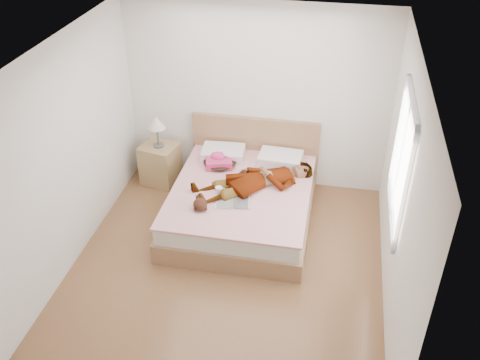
{
  "coord_description": "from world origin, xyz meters",
  "views": [
    {
      "loc": [
        1.06,
        -4.56,
        4.32
      ],
      "look_at": [
        0.0,
        0.85,
        0.7
      ],
      "focal_mm": 40.0,
      "sensor_mm": 36.0,
      "label": 1
    }
  ],
  "objects_px": {
    "magazine": "(233,202)",
    "bed": "(243,199)",
    "phone": "(225,153)",
    "coffee_mug": "(219,191)",
    "plush_toy": "(200,203)",
    "towel": "(219,161)",
    "woman": "(256,177)",
    "nightstand": "(160,161)"
  },
  "relations": [
    {
      "from": "plush_toy",
      "to": "coffee_mug",
      "type": "bearing_deg",
      "value": 65.51
    },
    {
      "from": "coffee_mug",
      "to": "bed",
      "type": "bearing_deg",
      "value": 46.45
    },
    {
      "from": "phone",
      "to": "plush_toy",
      "type": "relative_size",
      "value": 0.33
    },
    {
      "from": "woman",
      "to": "phone",
      "type": "bearing_deg",
      "value": -162.17
    },
    {
      "from": "phone",
      "to": "towel",
      "type": "distance_m",
      "value": 0.13
    },
    {
      "from": "towel",
      "to": "coffee_mug",
      "type": "relative_size",
      "value": 3.02
    },
    {
      "from": "towel",
      "to": "magazine",
      "type": "bearing_deg",
      "value": -66.01
    },
    {
      "from": "bed",
      "to": "plush_toy",
      "type": "xyz_separation_m",
      "value": [
        -0.4,
        -0.6,
        0.31
      ]
    },
    {
      "from": "towel",
      "to": "magazine",
      "type": "xyz_separation_m",
      "value": [
        0.36,
        -0.81,
        -0.07
      ]
    },
    {
      "from": "phone",
      "to": "plush_toy",
      "type": "distance_m",
      "value": 1.04
    },
    {
      "from": "bed",
      "to": "phone",
      "type": "bearing_deg",
      "value": 127.56
    },
    {
      "from": "magazine",
      "to": "towel",
      "type": "bearing_deg",
      "value": 113.99
    },
    {
      "from": "phone",
      "to": "coffee_mug",
      "type": "relative_size",
      "value": 0.69
    },
    {
      "from": "coffee_mug",
      "to": "nightstand",
      "type": "bearing_deg",
      "value": 140.96
    },
    {
      "from": "woman",
      "to": "nightstand",
      "type": "distance_m",
      "value": 1.63
    },
    {
      "from": "magazine",
      "to": "bed",
      "type": "bearing_deg",
      "value": 83.83
    },
    {
      "from": "woman",
      "to": "coffee_mug",
      "type": "distance_m",
      "value": 0.51
    },
    {
      "from": "plush_toy",
      "to": "nightstand",
      "type": "height_order",
      "value": "nightstand"
    },
    {
      "from": "nightstand",
      "to": "plush_toy",
      "type": "bearing_deg",
      "value": -52.76
    },
    {
      "from": "towel",
      "to": "nightstand",
      "type": "relative_size",
      "value": 0.39
    },
    {
      "from": "magazine",
      "to": "plush_toy",
      "type": "distance_m",
      "value": 0.41
    },
    {
      "from": "phone",
      "to": "towel",
      "type": "bearing_deg",
      "value": 172.64
    },
    {
      "from": "magazine",
      "to": "nightstand",
      "type": "relative_size",
      "value": 0.44
    },
    {
      "from": "bed",
      "to": "magazine",
      "type": "height_order",
      "value": "bed"
    },
    {
      "from": "magazine",
      "to": "nightstand",
      "type": "xyz_separation_m",
      "value": [
        -1.28,
        1.03,
        -0.17
      ]
    },
    {
      "from": "bed",
      "to": "plush_toy",
      "type": "distance_m",
      "value": 0.79
    },
    {
      "from": "magazine",
      "to": "coffee_mug",
      "type": "bearing_deg",
      "value": 142.8
    },
    {
      "from": "phone",
      "to": "plush_toy",
      "type": "bearing_deg",
      "value": -127.56
    },
    {
      "from": "woman",
      "to": "nightstand",
      "type": "xyz_separation_m",
      "value": [
        -1.49,
        0.58,
        -0.28
      ]
    },
    {
      "from": "bed",
      "to": "coffee_mug",
      "type": "height_order",
      "value": "bed"
    },
    {
      "from": "towel",
      "to": "plush_toy",
      "type": "relative_size",
      "value": 1.45
    },
    {
      "from": "bed",
      "to": "towel",
      "type": "distance_m",
      "value": 0.64
    },
    {
      "from": "plush_toy",
      "to": "phone",
      "type": "bearing_deg",
      "value": 85.95
    },
    {
      "from": "woman",
      "to": "towel",
      "type": "relative_size",
      "value": 4.05
    },
    {
      "from": "phone",
      "to": "nightstand",
      "type": "distance_m",
      "value": 1.07
    },
    {
      "from": "coffee_mug",
      "to": "nightstand",
      "type": "distance_m",
      "value": 1.4
    },
    {
      "from": "phone",
      "to": "coffee_mug",
      "type": "xyz_separation_m",
      "value": [
        0.08,
        -0.69,
        -0.13
      ]
    },
    {
      "from": "bed",
      "to": "towel",
      "type": "bearing_deg",
      "value": 135.89
    },
    {
      "from": "phone",
      "to": "bed",
      "type": "xyz_separation_m",
      "value": [
        0.33,
        -0.43,
        -0.41
      ]
    },
    {
      "from": "coffee_mug",
      "to": "woman",
      "type": "bearing_deg",
      "value": 34.98
    },
    {
      "from": "phone",
      "to": "bed",
      "type": "distance_m",
      "value": 0.68
    },
    {
      "from": "plush_toy",
      "to": "nightstand",
      "type": "xyz_separation_m",
      "value": [
        -0.92,
        1.21,
        -0.24
      ]
    }
  ]
}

